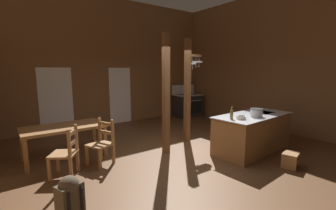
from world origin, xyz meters
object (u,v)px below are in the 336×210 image
(backpack, at_px, (70,196))
(kitchen_island, at_px, (252,133))
(mixing_bowl_on_counter, at_px, (241,118))
(bottle_tall_on_counter, at_px, (232,114))
(dining_table, at_px, (64,130))
(stove_range, at_px, (187,105))
(ladderback_chair_near_window, at_px, (102,143))
(step_stool, at_px, (291,159))
(ladderback_chair_by_post, at_px, (66,153))
(stockpot_on_counter, at_px, (256,113))

(backpack, bearing_deg, kitchen_island, 1.06)
(mixing_bowl_on_counter, bearing_deg, bottle_tall_on_counter, 138.14)
(bottle_tall_on_counter, bearing_deg, dining_table, 143.08)
(kitchen_island, bearing_deg, stove_range, 69.77)
(kitchen_island, xyz_separation_m, ladderback_chair_near_window, (-3.27, 1.43, -0.00))
(dining_table, distance_m, mixing_bowl_on_counter, 3.96)
(stove_range, height_order, step_stool, stove_range)
(step_stool, relative_size, ladderback_chair_near_window, 0.44)
(ladderback_chair_near_window, height_order, bottle_tall_on_counter, bottle_tall_on_counter)
(kitchen_island, height_order, mixing_bowl_on_counter, mixing_bowl_on_counter)
(ladderback_chair_by_post, bearing_deg, backpack, -101.32)
(ladderback_chair_by_post, xyz_separation_m, bottle_tall_on_counter, (3.18, -1.27, 0.57))
(ladderback_chair_by_post, height_order, mixing_bowl_on_counter, mixing_bowl_on_counter)
(dining_table, xyz_separation_m, stockpot_on_counter, (3.67, -2.42, 0.35))
(ladderback_chair_near_window, distance_m, backpack, 1.82)
(stove_range, height_order, dining_table, stove_range)
(ladderback_chair_near_window, relative_size, backpack, 1.59)
(kitchen_island, xyz_separation_m, stockpot_on_counter, (-0.16, -0.18, 0.55))
(stove_range, xyz_separation_m, backpack, (-5.83, -4.26, -0.17))
(step_stool, xyz_separation_m, bottle_tall_on_counter, (-0.62, 1.05, 0.84))
(step_stool, distance_m, backpack, 4.18)
(step_stool, xyz_separation_m, dining_table, (-3.61, 3.29, 0.47))
(ladderback_chair_near_window, xyz_separation_m, stockpot_on_counter, (3.11, -1.61, 0.55))
(dining_table, height_order, ladderback_chair_near_window, ladderback_chair_near_window)
(ladderback_chair_near_window, bearing_deg, mixing_bowl_on_counter, -31.29)
(mixing_bowl_on_counter, bearing_deg, step_stool, -62.90)
(backpack, bearing_deg, step_stool, -13.45)
(kitchen_island, distance_m, step_stool, 1.11)
(step_stool, xyz_separation_m, ladderback_chair_by_post, (-3.80, 2.31, 0.27))
(dining_table, relative_size, ladderback_chair_near_window, 1.79)
(kitchen_island, bearing_deg, step_stool, -101.89)
(stove_range, height_order, stockpot_on_counter, stove_range)
(stove_range, xyz_separation_m, step_stool, (-1.76, -5.23, -0.30))
(dining_table, distance_m, backpack, 2.39)
(kitchen_island, bearing_deg, backpack, -178.94)
(backpack, bearing_deg, dining_table, 78.97)
(kitchen_island, relative_size, step_stool, 5.29)
(stockpot_on_counter, bearing_deg, stove_range, 68.65)
(ladderback_chair_by_post, distance_m, mixing_bowl_on_counter, 3.65)
(ladderback_chair_near_window, bearing_deg, stove_range, 29.75)
(step_stool, relative_size, mixing_bowl_on_counter, 2.06)
(stockpot_on_counter, bearing_deg, kitchen_island, 47.71)
(dining_table, relative_size, mixing_bowl_on_counter, 8.37)
(ladderback_chair_by_post, xyz_separation_m, stockpot_on_counter, (3.85, -1.44, 0.55))
(ladderback_chair_near_window, bearing_deg, ladderback_chair_by_post, -167.52)
(stove_range, height_order, backpack, stove_range)
(stove_range, bearing_deg, ladderback_chair_near_window, -150.25)
(ladderback_chair_near_window, height_order, ladderback_chair_by_post, same)
(ladderback_chair_by_post, height_order, bottle_tall_on_counter, bottle_tall_on_counter)
(ladderback_chair_by_post, relative_size, bottle_tall_on_counter, 3.44)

